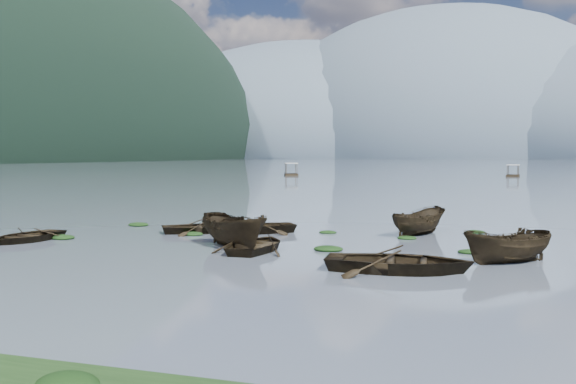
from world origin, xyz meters
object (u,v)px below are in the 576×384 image
(pontoon_left, at_px, (291,175))
(pontoon_centre, at_px, (513,176))
(rowboat_0, at_px, (28,241))
(rowboat_3, at_px, (257,250))

(pontoon_left, distance_m, pontoon_centre, 42.05)
(rowboat_0, xyz_separation_m, pontoon_left, (-17.84, 95.56, 0.00))
(pontoon_centre, bearing_deg, rowboat_3, -93.12)
(rowboat_0, xyz_separation_m, pontoon_centre, (23.54, 103.06, 0.00))
(rowboat_3, relative_size, pontoon_centre, 0.77)
(rowboat_0, height_order, pontoon_centre, pontoon_centre)
(rowboat_3, distance_m, pontoon_left, 99.36)
(rowboat_0, xyz_separation_m, rowboat_3, (11.20, 0.54, 0.00))
(pontoon_left, xyz_separation_m, pontoon_centre, (41.38, 7.50, 0.00))
(pontoon_left, relative_size, pontoon_centre, 1.12)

